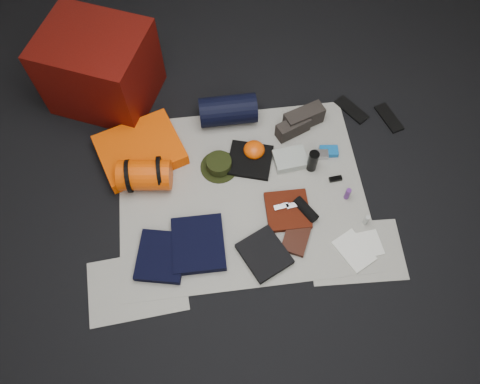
{
  "coord_description": "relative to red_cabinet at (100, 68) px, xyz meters",
  "views": [
    {
      "loc": [
        -0.19,
        -1.4,
        2.74
      ],
      "look_at": [
        -0.02,
        -0.05,
        0.1
      ],
      "focal_mm": 35.0,
      "sensor_mm": 36.0,
      "label": 1
    }
  ],
  "objects": [
    {
      "name": "water_bottle",
      "position": [
        1.35,
        -0.8,
        -0.19
      ],
      "size": [
        0.08,
        0.08,
        0.17
      ],
      "primitive_type": "cylinder",
      "rotation": [
        0.0,
        0.0,
        -0.11
      ],
      "color": "black",
      "rests_on": "newspaper_mat"
    },
    {
      "name": "map_printout",
      "position": [
        1.62,
        -1.39,
        -0.27
      ],
      "size": [
        0.15,
        0.18,
        0.01
      ],
      "primitive_type": "cube",
      "rotation": [
        0.0,
        0.0,
        0.09
      ],
      "color": "silver",
      "rests_on": "newspaper_mat"
    },
    {
      "name": "orange_stuff_sack",
      "position": [
        0.99,
        -0.64,
        -0.23
      ],
      "size": [
        0.17,
        0.17,
        0.09
      ],
      "primitive_type": "ellipsoid",
      "rotation": [
        0.0,
        0.0,
        -0.19
      ],
      "color": "#E24503",
      "rests_on": "newspaper_mat"
    },
    {
      "name": "floor",
      "position": [
        0.87,
        -0.93,
        -0.29
      ],
      "size": [
        4.5,
        4.5,
        0.02
      ],
      "primitive_type": "cube",
      "color": "black",
      "rests_on": "ground"
    },
    {
      "name": "flip_flop_right",
      "position": [
        1.99,
        -0.46,
        -0.28
      ],
      "size": [
        0.16,
        0.27,
        0.01
      ],
      "primitive_type": "cube",
      "rotation": [
        0.0,
        0.0,
        0.3
      ],
      "color": "black",
      "rests_on": "floor"
    },
    {
      "name": "first_aid_pouch",
      "position": [
        1.22,
        -0.73,
        -0.25
      ],
      "size": [
        0.23,
        0.18,
        0.05
      ],
      "primitive_type": "cube",
      "rotation": [
        0.0,
        0.0,
        0.1
      ],
      "color": "#979F97",
      "rests_on": "newspaper_mat"
    },
    {
      "name": "toiletry_clear",
      "position": [
        1.62,
        -1.25,
        -0.23
      ],
      "size": [
        0.04,
        0.04,
        0.09
      ],
      "primitive_type": "cylinder",
      "rotation": [
        0.0,
        0.0,
        0.42
      ],
      "color": "#AAAEA9",
      "rests_on": "newspaper_mat"
    },
    {
      "name": "trousers_charcoal",
      "position": [
        0.95,
        -1.38,
        -0.25
      ],
      "size": [
        0.35,
        0.37,
        0.04
      ],
      "primitive_type": "cube",
      "rotation": [
        0.0,
        0.0,
        0.44
      ],
      "color": "black",
      "rests_on": "newspaper_mat"
    },
    {
      "name": "cyan_case",
      "position": [
        1.5,
        -0.7,
        -0.26
      ],
      "size": [
        0.13,
        0.09,
        0.04
      ],
      "primitive_type": "cube",
      "rotation": [
        0.0,
        0.0,
        -0.12
      ],
      "color": "#115CA5",
      "rests_on": "newspaper_mat"
    },
    {
      "name": "sleeping_pad",
      "position": [
        0.22,
        -0.55,
        -0.23
      ],
      "size": [
        0.65,
        0.59,
        0.1
      ],
      "primitive_type": "cube",
      "rotation": [
        0.0,
        0.0,
        0.33
      ],
      "color": "#F95102",
      "rests_on": "newspaper_mat"
    },
    {
      "name": "red_cabinet",
      "position": [
        0.0,
        0.0,
        0.0
      ],
      "size": [
        0.85,
        0.79,
        0.56
      ],
      "primitive_type": "cube",
      "rotation": [
        0.0,
        0.0,
        -0.42
      ],
      "color": "#4C0905",
      "rests_on": "floor"
    },
    {
      "name": "flip_flop_left",
      "position": [
        1.74,
        -0.36,
        -0.28
      ],
      "size": [
        0.22,
        0.27,
        0.01
      ],
      "primitive_type": "cube",
      "rotation": [
        0.0,
        0.0,
        0.59
      ],
      "color": "black",
      "rests_on": "floor"
    },
    {
      "name": "paperback_book",
      "position": [
        1.16,
        -1.29,
        -0.26
      ],
      "size": [
        0.23,
        0.27,
        0.03
      ],
      "primitive_type": "cube",
      "rotation": [
        0.0,
        0.0,
        -0.45
      ],
      "color": "black",
      "rests_on": "newspaper_mat"
    },
    {
      "name": "tape_roll",
      "position": [
        0.97,
        -0.67,
        -0.23
      ],
      "size": [
        0.05,
        0.05,
        0.04
      ],
      "primitive_type": "cylinder",
      "color": "silver",
      "rests_on": "black_tshirt"
    },
    {
      "name": "hiking_boot_right",
      "position": [
        1.36,
        -0.44,
        -0.21
      ],
      "size": [
        0.3,
        0.19,
        0.14
      ],
      "primitive_type": "cube",
      "rotation": [
        0.0,
        0.0,
        0.34
      ],
      "color": "#292420",
      "rests_on": "newspaper_mat"
    },
    {
      "name": "speaker",
      "position": [
        1.25,
        -1.12,
        -0.24
      ],
      "size": [
        0.15,
        0.19,
        0.07
      ],
      "primitive_type": "cylinder",
      "rotation": [
        1.57,
        0.0,
        0.54
      ],
      "color": "black",
      "rests_on": "newspaper_mat"
    },
    {
      "name": "black_tshirt",
      "position": [
        0.95,
        -0.7,
        -0.26
      ],
      "size": [
        0.36,
        0.34,
        0.03
      ],
      "primitive_type": "cube",
      "rotation": [
        0.0,
        0.0,
        -0.3
      ],
      "color": "black",
      "rests_on": "newspaper_mat"
    },
    {
      "name": "sack_strap_right",
      "position": [
        0.35,
        -0.78,
        -0.17
      ],
      "size": [
        0.02,
        0.22,
        0.22
      ],
      "primitive_type": "cylinder",
      "rotation": [
        0.0,
        1.57,
        0.0
      ],
      "color": "black",
      "rests_on": "newspaper_mat"
    },
    {
      "name": "stuff_sack",
      "position": [
        0.25,
        -0.78,
        -0.18
      ],
      "size": [
        0.36,
        0.24,
        0.2
      ],
      "primitive_type": "cylinder",
      "rotation": [
        0.0,
        1.57,
        -0.12
      ],
      "color": "#E24503",
      "rests_on": "newspaper_mat"
    },
    {
      "name": "boonie_brim",
      "position": [
        0.74,
        -0.72,
        -0.27
      ],
      "size": [
        0.33,
        0.33,
        0.01
      ],
      "primitive_type": "cylinder",
      "rotation": [
        0.0,
        0.0,
        0.36
      ],
      "color": "black",
      "rests_on": "newspaper_mat"
    },
    {
      "name": "hiking_boot_left",
      "position": [
        1.28,
        -0.5,
        -0.22
      ],
      "size": [
        0.26,
        0.18,
        0.12
      ],
      "primitive_type": "cube",
      "rotation": [
        0.0,
        0.0,
        0.39
      ],
      "color": "#292420",
      "rests_on": "newspaper_mat"
    },
    {
      "name": "key_cluster",
      "position": [
        0.22,
        -1.41,
        -0.27
      ],
      "size": [
        0.06,
        0.06,
        0.01
      ],
      "primitive_type": "cube",
      "rotation": [
        0.0,
        0.0,
        0.05
      ],
      "color": "#BBBAC0",
      "rests_on": "newspaper_mat"
    },
    {
      "name": "red_shirt",
      "position": [
        1.14,
        -1.11,
        -0.26
      ],
      "size": [
        0.28,
        0.28,
        0.04
      ],
      "primitive_type": "cube",
      "rotation": [
        0.0,
        0.0,
        -0.01
      ],
      "color": "#4A1408",
      "rests_on": "newspaper_mat"
    },
    {
      "name": "navy_duffel",
      "position": [
        0.84,
        -0.33,
        -0.17
      ],
      "size": [
        0.4,
        0.21,
        0.21
      ],
      "primitive_type": "cylinder",
      "rotation": [
        0.0,
        1.57,
        0.0
      ],
      "color": "black",
      "rests_on": "newspaper_mat"
    },
    {
      "name": "energy_bar_a",
      "position": [
        1.1,
        -1.09,
        -0.23
      ],
      "size": [
        0.1,
        0.05,
        0.01
      ],
      "primitive_type": "cube",
      "rotation": [
        0.0,
        0.0,
        0.14
      ],
      "color": "#BBBAC0",
      "rests_on": "red_shirt"
    },
    {
      "name": "compact_camera",
      "position": [
        1.44,
        -0.72,
        -0.26
      ],
      "size": [
        0.11,
        0.07,
        0.04
      ],
      "primitive_type": "cube",
      "rotation": [
        0.0,
        0.0,
        -0.13
      ],
      "color": "#BBBAC0",
      "rests_on": "newspaper_mat"
    },
    {
      "name": "newspaper_sheet_front_left",
      "position": [
        0.17,
        -1.48,
        -0.28
      ],
      "size": [
        0.61,
        0.44,
        0.0
      ],
      "primitive_type": "cube",
      "rotation": [
        0.0,
        0.0,
        0.07
      ],
      "color": "#B9B8AB",
      "rests_on": "floor"
    },
    {
      "name": "boonie_crown",
      "position": [
        0.74,
        -0.72,
        -0.23
      ],
      "size": [
        0.17,
        0.17,
        0.07
      ],
      "primitive_type": "cylinder",
      "color": "black",
      "rests_on": "boonie_brim"
    },
    {
      "name": "trousers_navy_a",
      "position": [
        0.32,
        -1.32,
        -0.25
      ],
      "size": [
        0.34,
        0.37,
        0.05
      ],
      "primitive_type": "cube",
      "rotation": [
        0.0,
        0.0,
        -0.22
      ],
      "color": "black",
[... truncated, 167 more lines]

